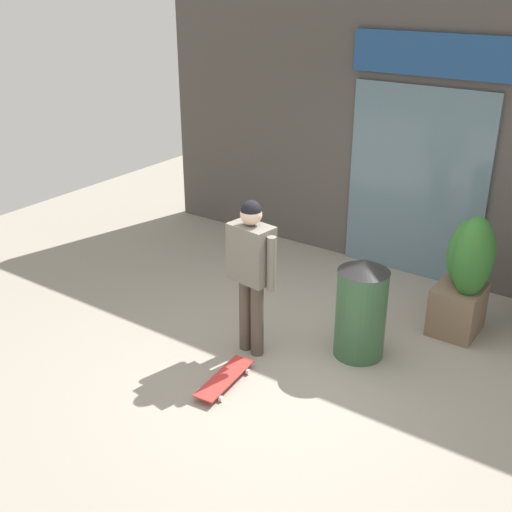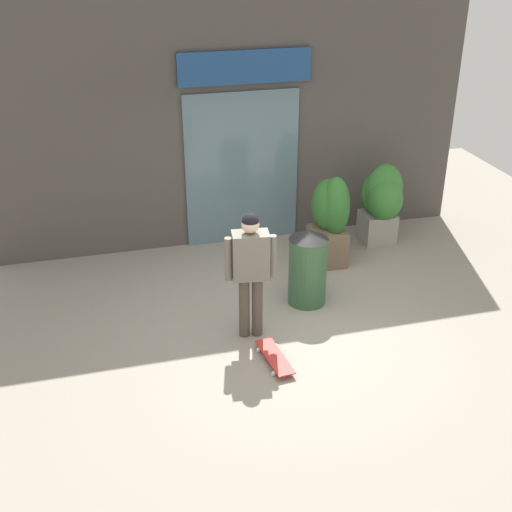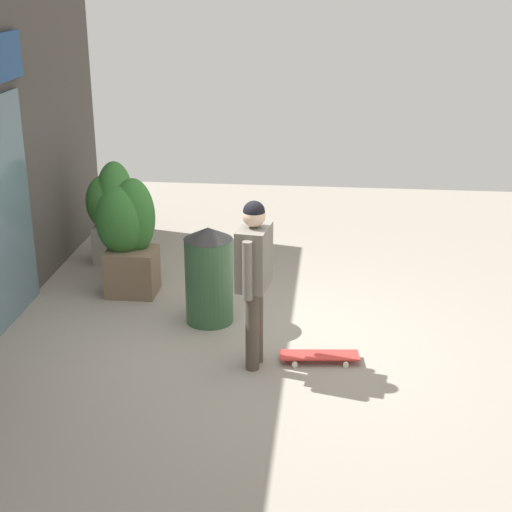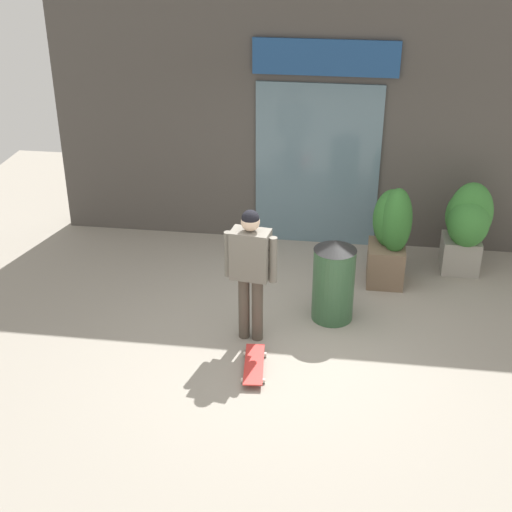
{
  "view_description": "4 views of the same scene",
  "coord_description": "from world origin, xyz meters",
  "px_view_note": "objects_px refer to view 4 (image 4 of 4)",
  "views": [
    {
      "loc": [
        2.8,
        -4.54,
        3.58
      ],
      "look_at": [
        -0.37,
        -0.01,
        1.09
      ],
      "focal_mm": 44.62,
      "sensor_mm": 36.0,
      "label": 1
    },
    {
      "loc": [
        -2.15,
        -6.7,
        4.62
      ],
      "look_at": [
        -0.37,
        -0.01,
        1.09
      ],
      "focal_mm": 46.77,
      "sensor_mm": 36.0,
      "label": 2
    },
    {
      "loc": [
        -6.97,
        -0.69,
        3.59
      ],
      "look_at": [
        -0.37,
        -0.01,
        1.09
      ],
      "focal_mm": 54.47,
      "sensor_mm": 36.0,
      "label": 3
    },
    {
      "loc": [
        0.62,
        -7.08,
        4.77
      ],
      "look_at": [
        -0.37,
        -0.01,
        1.09
      ],
      "focal_mm": 50.91,
      "sensor_mm": 36.0,
      "label": 4
    }
  ],
  "objects_px": {
    "skateboarder": "(251,263)",
    "skateboard": "(254,364)",
    "trash_bin": "(334,280)",
    "planter_box_right": "(391,232)",
    "planter_box_left": "(467,223)"
  },
  "relations": [
    {
      "from": "skateboard",
      "to": "planter_box_right",
      "type": "distance_m",
      "value": 2.77
    },
    {
      "from": "trash_bin",
      "to": "planter_box_left",
      "type": "bearing_deg",
      "value": 40.85
    },
    {
      "from": "skateboard",
      "to": "trash_bin",
      "type": "height_order",
      "value": "trash_bin"
    },
    {
      "from": "skateboard",
      "to": "planter_box_left",
      "type": "xyz_separation_m",
      "value": [
        2.5,
        2.67,
        0.65
      ]
    },
    {
      "from": "planter_box_right",
      "to": "trash_bin",
      "type": "relative_size",
      "value": 1.28
    },
    {
      "from": "planter_box_right",
      "to": "skateboarder",
      "type": "bearing_deg",
      "value": -134.96
    },
    {
      "from": "planter_box_left",
      "to": "planter_box_right",
      "type": "relative_size",
      "value": 0.95
    },
    {
      "from": "planter_box_right",
      "to": "trash_bin",
      "type": "height_order",
      "value": "planter_box_right"
    },
    {
      "from": "planter_box_left",
      "to": "skateboard",
      "type": "bearing_deg",
      "value": -133.12
    },
    {
      "from": "skateboarder",
      "to": "planter_box_right",
      "type": "bearing_deg",
      "value": 142.7
    },
    {
      "from": "skateboard",
      "to": "planter_box_right",
      "type": "xyz_separation_m",
      "value": [
        1.49,
        2.24,
        0.66
      ]
    },
    {
      "from": "planter_box_left",
      "to": "planter_box_right",
      "type": "xyz_separation_m",
      "value": [
        -1.01,
        -0.43,
        0.01
      ]
    },
    {
      "from": "skateboarder",
      "to": "skateboard",
      "type": "relative_size",
      "value": 2.1
    },
    {
      "from": "skateboard",
      "to": "trash_bin",
      "type": "relative_size",
      "value": 0.73
    },
    {
      "from": "skateboarder",
      "to": "trash_bin",
      "type": "relative_size",
      "value": 1.54
    }
  ]
}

